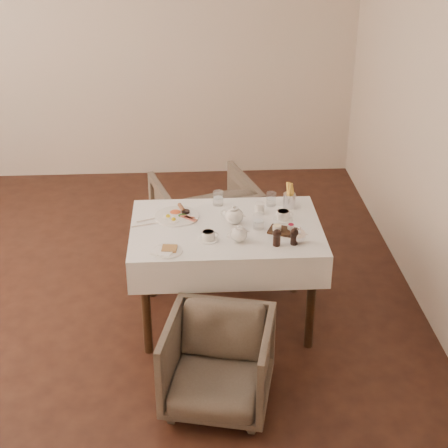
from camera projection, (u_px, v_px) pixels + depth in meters
name	position (u px, v px, depth m)	size (l,w,h in m)	color
table	(226.00, 242.00, 4.65)	(1.28, 0.88, 0.75)	black
armchair_near	(218.00, 363.00, 4.06)	(0.61, 0.63, 0.57)	brown
armchair_far	(205.00, 219.00, 5.57)	(0.75, 0.77, 0.70)	brown
breakfast_plate	(177.00, 215.00, 4.72)	(0.31, 0.31, 0.04)	white
side_plate	(167.00, 251.00, 4.29)	(0.20, 0.19, 0.02)	white
teapot_centre	(234.00, 215.00, 4.60)	(0.17, 0.13, 0.14)	white
teapot_front	(239.00, 233.00, 4.39)	(0.15, 0.12, 0.12)	white
creamer	(260.00, 208.00, 4.75)	(0.07, 0.07, 0.08)	white
teacup_near	(208.00, 236.00, 4.41)	(0.13, 0.13, 0.06)	white
teacup_far	(283.00, 216.00, 4.67)	(0.14, 0.14, 0.07)	white
glass_left	(218.00, 198.00, 4.87)	(0.07, 0.07, 0.10)	silver
glass_mid	(259.00, 221.00, 4.55)	(0.07, 0.07, 0.10)	silver
glass_right	(271.00, 199.00, 4.86)	(0.07, 0.07, 0.10)	silver
condiment_board	(283.00, 230.00, 4.52)	(0.22, 0.19, 0.05)	black
pepper_mill_left	(277.00, 237.00, 4.34)	(0.06, 0.06, 0.11)	black
pepper_mill_right	(294.00, 236.00, 4.35)	(0.06, 0.06, 0.11)	black
silver_pot	(299.00, 235.00, 4.37)	(0.11, 0.09, 0.12)	white
fries_cup	(289.00, 197.00, 4.82)	(0.09, 0.09, 0.19)	silver
cutlery_fork	(151.00, 219.00, 4.68)	(0.02, 0.20, 0.00)	silver
cutlery_knife	(146.00, 225.00, 4.61)	(0.02, 0.20, 0.00)	silver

